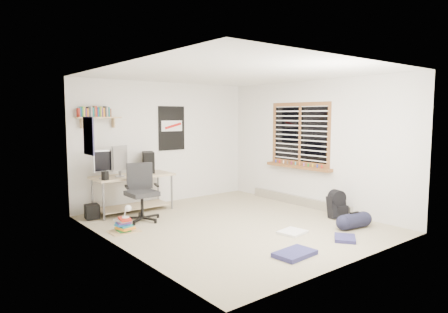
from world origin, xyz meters
TOP-DOWN VIEW (x-y plane):
  - floor at (0.00, 0.00)m, footprint 4.00×4.50m
  - ceiling at (0.00, 0.00)m, footprint 4.00×4.50m
  - back_wall at (0.00, 2.25)m, footprint 4.00×0.01m
  - left_wall at (-2.00, 0.00)m, footprint 0.01×4.50m
  - right_wall at (2.00, 0.00)m, footprint 0.01×4.50m
  - desk at (-0.93, 1.88)m, footprint 1.62×1.12m
  - monitor_left at (-1.53, 1.79)m, footprint 0.35×0.09m
  - monitor_right at (-1.22, 1.80)m, footprint 0.41×0.29m
  - pc_tower at (-0.53, 1.99)m, footprint 0.33×0.45m
  - keyboard at (-1.37, 1.90)m, footprint 0.46×0.21m
  - speaker_left at (-1.57, 1.61)m, footprint 0.11×0.11m
  - speaker_right at (-0.85, 1.86)m, footprint 0.11×0.11m
  - office_chair at (-1.10, 1.18)m, footprint 0.82×0.82m
  - wall_shelf at (-1.45, 2.14)m, footprint 0.80×0.22m
  - poster_back_wall at (0.15, 2.23)m, footprint 0.62×0.03m
  - poster_left_wall at (-1.99, 1.20)m, footprint 0.02×0.42m
  - window at (1.95, 0.30)m, footprint 0.10×1.50m
  - baseboard_heater at (1.96, 0.30)m, footprint 0.08×2.50m
  - backpack at (1.69, -0.81)m, footprint 0.35×0.32m
  - duffel_bag at (1.36, -1.39)m, footprint 0.28×0.28m
  - tshirt at (0.37, -0.95)m, footprint 0.45×0.40m
  - jeans_a at (-0.36, -1.64)m, footprint 0.57×0.38m
  - jeans_b at (0.72, -1.66)m, footprint 0.49×0.47m
  - book_stack at (-1.63, 0.76)m, footprint 0.56×0.49m
  - desk_lamp at (-1.61, 0.74)m, footprint 0.16×0.22m
  - subwoofer at (-1.75, 1.81)m, footprint 0.25×0.25m

SIDE VIEW (x-z plane):
  - floor at x=0.00m, z-range -0.01..0.00m
  - tshirt at x=0.37m, z-range 0.00..0.04m
  - jeans_b at x=0.72m, z-range 0.00..0.05m
  - jeans_a at x=-0.36m, z-range 0.00..0.06m
  - baseboard_heater at x=1.96m, z-range 0.00..0.18m
  - duffel_bag at x=1.36m, z-range -0.10..0.38m
  - subwoofer at x=-1.75m, z-range 0.01..0.27m
  - book_stack at x=-1.63m, z-range -0.01..0.31m
  - backpack at x=1.69m, z-range 0.00..0.40m
  - desk at x=-0.93m, z-range 0.03..0.70m
  - desk_lamp at x=-1.61m, z-range 0.28..0.48m
  - office_chair at x=-1.10m, z-range -0.01..0.99m
  - keyboard at x=-1.37m, z-range 0.68..0.70m
  - speaker_right at x=-0.85m, z-range 0.68..0.86m
  - speaker_left at x=-1.57m, z-range 0.68..0.86m
  - monitor_left at x=-1.53m, z-range 0.68..1.07m
  - pc_tower at x=-0.53m, z-range 0.68..1.11m
  - monitor_right at x=-1.22m, z-range 0.68..1.13m
  - back_wall at x=0.00m, z-range 0.00..2.50m
  - left_wall at x=-2.00m, z-range 0.00..2.50m
  - right_wall at x=2.00m, z-range 0.00..2.50m
  - window at x=1.95m, z-range 0.82..2.08m
  - poster_left_wall at x=-1.99m, z-range 1.20..1.80m
  - poster_back_wall at x=0.15m, z-range 1.09..2.01m
  - wall_shelf at x=-1.45m, z-range 1.66..1.90m
  - ceiling at x=0.00m, z-range 2.50..2.51m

